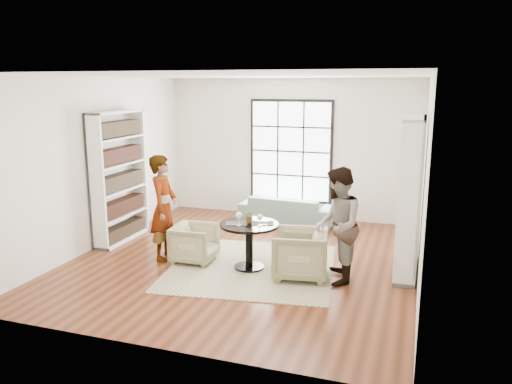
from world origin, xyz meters
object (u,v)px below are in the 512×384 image
(pedestal_table, at_px, (249,236))
(person_right, at_px, (337,226))
(person_left, at_px, (164,207))
(flower_centerpiece, at_px, (250,217))
(sofa, at_px, (287,209))
(wine_glass_right, at_px, (260,217))
(wine_glass_left, at_px, (239,216))
(armchair_left, at_px, (195,243))
(armchair_right, at_px, (300,254))

(pedestal_table, xyz_separation_m, person_right, (1.39, -0.10, 0.32))
(person_left, bearing_deg, flower_centerpiece, -98.00)
(sofa, relative_size, person_right, 1.14)
(person_right, height_order, flower_centerpiece, person_right)
(wine_glass_right, bearing_deg, wine_glass_left, -168.65)
(armchair_left, height_order, wine_glass_left, wine_glass_left)
(armchair_left, relative_size, armchair_right, 0.85)
(armchair_left, height_order, armchair_right, armchair_right)
(pedestal_table, height_order, wine_glass_left, wine_glass_left)
(wine_glass_right, bearing_deg, person_right, -0.88)
(person_left, height_order, wine_glass_right, person_left)
(armchair_right, relative_size, flower_centerpiece, 4.15)
(pedestal_table, bearing_deg, person_left, 179.27)
(pedestal_table, xyz_separation_m, sofa, (-0.12, 2.80, -0.25))
(armchair_left, relative_size, person_left, 0.39)
(armchair_right, xyz_separation_m, flower_centerpiece, (-0.86, 0.15, 0.47))
(pedestal_table, bearing_deg, wine_glass_left, -129.59)
(pedestal_table, height_order, armchair_left, pedestal_table)
(person_left, distance_m, flower_centerpiece, 1.49)
(pedestal_table, distance_m, armchair_right, 0.87)
(sofa, height_order, armchair_left, armchair_left)
(wine_glass_left, bearing_deg, pedestal_table, 50.41)
(wine_glass_left, height_order, wine_glass_right, wine_glass_left)
(armchair_left, xyz_separation_m, wine_glass_right, (1.15, -0.10, 0.56))
(person_left, relative_size, person_right, 1.02)
(pedestal_table, distance_m, person_right, 1.43)
(person_left, xyz_separation_m, wine_glass_left, (1.39, -0.16, 0.02))
(person_right, relative_size, wine_glass_left, 7.99)
(sofa, height_order, flower_centerpiece, flower_centerpiece)
(wine_glass_right, height_order, flower_centerpiece, flower_centerpiece)
(pedestal_table, distance_m, sofa, 2.82)
(armchair_right, distance_m, wine_glass_left, 1.10)
(person_right, bearing_deg, armchair_left, -102.77)
(person_right, xyz_separation_m, flower_centerpiece, (-1.41, 0.15, -0.02))
(person_left, xyz_separation_m, flower_centerpiece, (1.49, 0.04, -0.04))
(person_left, height_order, wine_glass_left, person_left)
(person_right, bearing_deg, wine_glass_left, -98.16)
(armchair_right, bearing_deg, wine_glass_left, -96.49)
(sofa, bearing_deg, pedestal_table, 96.62)
(person_right, distance_m, wine_glass_right, 1.19)
(sofa, distance_m, person_right, 3.32)
(armchair_left, xyz_separation_m, flower_centerpiece, (0.94, 0.04, 0.52))
(sofa, distance_m, person_left, 3.16)
(person_left, relative_size, flower_centerpiece, 8.98)
(sofa, relative_size, armchair_left, 2.84)
(flower_centerpiece, bearing_deg, wine_glass_left, -117.94)
(pedestal_table, relative_size, person_right, 0.54)
(armchair_left, xyz_separation_m, wine_glass_left, (0.84, -0.16, 0.58))
(pedestal_table, relative_size, person_left, 0.53)
(person_left, bearing_deg, armchair_left, -99.39)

